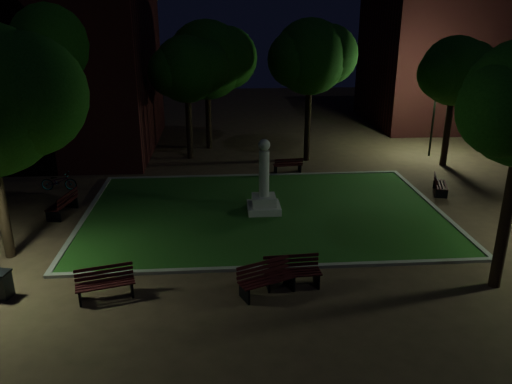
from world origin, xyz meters
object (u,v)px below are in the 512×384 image
(bench_near_right, at_px, (292,273))
(bicycle, at_px, (59,181))
(bench_west_near, at_px, (105,284))
(trash_bin, at_px, (2,284))
(monument, at_px, (264,192))
(bench_near_left, at_px, (266,279))
(bench_left_side, at_px, (63,204))
(bench_far_side, at_px, (288,166))
(bench_right_side, at_px, (439,185))

(bench_near_right, bearing_deg, bicycle, 131.90)
(bench_west_near, distance_m, trash_bin, 3.13)
(monument, height_order, bench_near_left, monument)
(bench_left_side, bearing_deg, trash_bin, 11.37)
(bench_left_side, bearing_deg, bench_west_near, 35.79)
(bench_left_side, bearing_deg, monument, 98.23)
(bench_west_near, distance_m, bench_far_side, 14.08)
(bench_far_side, bearing_deg, bench_near_left, 73.46)
(bench_near_right, relative_size, trash_bin, 2.11)
(bench_near_left, relative_size, bicycle, 1.11)
(bench_right_side, xyz_separation_m, bicycle, (-18.37, 1.83, 0.04))
(bench_near_left, height_order, bench_west_near, bench_near_left)
(bench_right_side, bearing_deg, bench_near_left, 150.92)
(bench_left_side, distance_m, bicycle, 3.47)
(monument, bearing_deg, bench_west_near, -130.06)
(bench_right_side, bearing_deg, bench_west_near, 138.81)
(bench_near_left, bearing_deg, bench_left_side, 115.44)
(monument, bearing_deg, bench_far_side, 72.21)
(bench_near_right, relative_size, bench_west_near, 1.00)
(bench_left_side, height_order, trash_bin, bench_left_side)
(trash_bin, distance_m, bicycle, 9.98)
(bench_near_left, distance_m, bench_left_side, 10.68)
(monument, height_order, bench_right_side, monument)
(bench_near_right, distance_m, bench_west_near, 5.76)
(bench_west_near, xyz_separation_m, bench_right_side, (14.04, 8.30, -0.04))
(bench_right_side, distance_m, trash_bin, 18.98)
(bench_right_side, bearing_deg, bench_left_side, 113.03)
(bench_near_left, distance_m, bicycle, 13.80)
(monument, bearing_deg, bench_near_left, -94.48)
(bench_west_near, relative_size, bench_far_side, 1.15)
(monument, distance_m, trash_bin, 10.58)
(monument, distance_m, bench_west_near, 8.43)
(trash_bin, xyz_separation_m, bicycle, (-1.20, 9.91, 0.01))
(bench_near_right, bearing_deg, bench_left_side, 139.82)
(bench_west_near, xyz_separation_m, bicycle, (-4.32, 10.13, 0.00))
(bench_left_side, xyz_separation_m, trash_bin, (0.05, -6.64, -0.03))
(bench_near_left, xyz_separation_m, bench_near_right, (0.85, 0.38, -0.00))
(trash_bin, bearing_deg, bench_far_side, 48.92)
(bicycle, bearing_deg, bench_near_right, -132.14)
(bench_west_near, xyz_separation_m, bench_far_side, (7.23, 12.09, -0.05))
(bench_near_right, height_order, bench_far_side, bench_near_right)
(bench_left_side, distance_m, bench_right_side, 17.28)
(bench_near_left, xyz_separation_m, trash_bin, (-8.02, 0.35, -0.03))
(bench_far_side, bearing_deg, bench_right_side, 145.16)
(bench_near_right, xyz_separation_m, bicycle, (-10.08, 9.89, -0.01))
(bench_right_side, bearing_deg, trash_bin, 133.45)
(bench_near_left, xyz_separation_m, bench_right_side, (9.14, 8.43, -0.06))
(trash_bin, bearing_deg, bench_near_left, -2.51)
(bench_near_left, relative_size, bench_right_side, 1.15)
(bench_near_right, relative_size, bench_far_side, 1.15)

